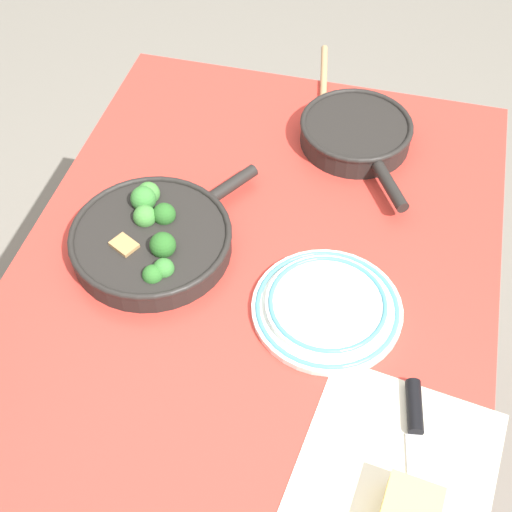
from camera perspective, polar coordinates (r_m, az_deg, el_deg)
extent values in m
plane|color=slate|center=(1.90, 0.00, -15.11)|extent=(14.00, 14.00, 0.00)
cube|color=red|center=(1.27, 0.00, -1.01)|extent=(1.10, 0.84, 0.03)
cylinder|color=#BCBCC1|center=(1.87, 14.61, 1.02)|extent=(0.05, 0.05, 0.72)
cylinder|color=#BCBCC1|center=(1.94, -6.77, 5.01)|extent=(0.05, 0.05, 0.72)
cylinder|color=black|center=(1.28, -8.35, 1.15)|extent=(0.29, 0.29, 0.04)
torus|color=black|center=(1.27, -8.45, 1.75)|extent=(0.29, 0.29, 0.01)
cylinder|color=black|center=(1.36, -1.87, 5.79)|extent=(0.11, 0.08, 0.02)
cylinder|color=#357027|center=(1.30, -8.75, 2.36)|extent=(0.01, 0.01, 0.02)
sphere|color=#428438|center=(1.29, -8.89, 3.14)|extent=(0.04, 0.04, 0.04)
cylinder|color=#357027|center=(1.34, -8.47, 4.17)|extent=(0.01, 0.01, 0.02)
sphere|color=#428438|center=(1.32, -8.60, 4.98)|extent=(0.04, 0.04, 0.04)
cylinder|color=#2C6823|center=(1.33, -8.85, 3.66)|extent=(0.02, 0.02, 0.03)
sphere|color=#387A33|center=(1.31, -9.00, 4.54)|extent=(0.05, 0.05, 0.05)
cylinder|color=#245B1C|center=(1.22, -8.15, -2.16)|extent=(0.01, 0.01, 0.02)
sphere|color=#2D6B28|center=(1.20, -8.27, -1.51)|extent=(0.04, 0.04, 0.04)
cylinder|color=#205218|center=(1.25, -7.34, 0.01)|extent=(0.02, 0.02, 0.03)
sphere|color=#286023|center=(1.23, -7.47, 0.87)|extent=(0.05, 0.05, 0.05)
cylinder|color=#205218|center=(1.30, -7.24, 2.54)|extent=(0.01, 0.01, 0.02)
sphere|color=#286023|center=(1.28, -7.35, 3.33)|extent=(0.04, 0.04, 0.04)
cylinder|color=#2C6823|center=(1.23, -7.29, -1.68)|extent=(0.01, 0.01, 0.02)
sphere|color=#387A33|center=(1.21, -7.40, -1.01)|extent=(0.04, 0.04, 0.04)
cube|color=#AD7F4C|center=(1.26, -10.41, 0.44)|extent=(0.05, 0.05, 0.04)
cube|color=olive|center=(1.26, -9.63, -0.06)|extent=(0.03, 0.04, 0.02)
cube|color=#9E703D|center=(1.27, -7.80, 1.08)|extent=(0.04, 0.03, 0.03)
cube|color=olive|center=(1.27, -4.15, 1.53)|extent=(0.04, 0.04, 0.03)
cylinder|color=black|center=(1.49, 7.96, 9.69)|extent=(0.22, 0.22, 0.05)
torus|color=black|center=(1.47, 8.06, 10.39)|extent=(0.23, 0.23, 0.01)
cylinder|color=black|center=(1.37, 10.68, 5.52)|extent=(0.12, 0.08, 0.02)
cylinder|color=#EAD170|center=(1.49, 7.94, 9.56)|extent=(0.18, 0.18, 0.02)
cylinder|color=tan|center=(1.63, 5.42, 13.36)|extent=(0.30, 0.07, 0.02)
ellipsoid|color=tan|center=(1.49, 5.32, 9.52)|extent=(0.07, 0.05, 0.02)
cube|color=silver|center=(1.06, 10.59, -18.23)|extent=(0.40, 0.32, 0.00)
cube|color=silver|center=(1.07, 12.87, -18.19)|extent=(0.18, 0.06, 0.01)
cylinder|color=black|center=(1.12, 12.55, -11.68)|extent=(0.09, 0.04, 0.02)
cylinder|color=silver|center=(1.20, 5.69, -4.25)|extent=(0.25, 0.25, 0.01)
torus|color=#4C9EB7|center=(1.19, 5.71, -4.08)|extent=(0.24, 0.24, 0.01)
cylinder|color=silver|center=(1.19, 5.74, -3.91)|extent=(0.21, 0.21, 0.01)
torus|color=#4C9EB7|center=(1.18, 5.76, -3.74)|extent=(0.20, 0.20, 0.01)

